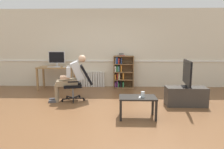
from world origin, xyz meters
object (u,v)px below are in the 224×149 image
tv_screen (187,73)px  drinking_glass (143,94)px  imac_monitor (57,58)px  office_chair (79,81)px  spare_remote (140,97)px  keyboard (54,67)px  tv_stand (186,96)px  computer_desk (56,70)px  radiator (93,79)px  bookshelf (122,72)px  person_seated (71,77)px  coffee_table (138,100)px  computer_mouse (65,67)px

tv_screen → drinking_glass: (-1.17, -0.92, -0.31)m
imac_monitor → office_chair: bearing=-54.4°
imac_monitor → office_chair: (1.01, -1.42, -0.53)m
spare_remote → keyboard: bearing=-31.5°
office_chair → tv_stand: bearing=69.0°
computer_desk → radiator: size_ratio=1.40×
keyboard → bookshelf: 2.28m
person_seated → coffee_table: 2.07m
tv_screen → spare_remote: (-1.23, -0.95, -0.36)m
bookshelf → tv_screen: bookshelf is taller
computer_desk → person_seated: person_seated is taller
keyboard → computer_mouse: (0.34, 0.02, 0.01)m
computer_mouse → bookshelf: bookshelf is taller
computer_mouse → tv_stand: size_ratio=0.10×
bookshelf → spare_remote: bearing=-84.1°
computer_mouse → bookshelf: bearing=12.3°
tv_screen → coffee_table: bearing=133.7°
computer_mouse → bookshelf: (1.89, 0.41, -0.21)m
keyboard → person_seated: (0.86, -1.24, -0.11)m
computer_mouse → tv_screen: (3.43, -1.61, 0.04)m
keyboard → drinking_glass: size_ratio=3.46×
person_seated → tv_stand: (2.91, -0.35, -0.42)m
imac_monitor → tv_screen: 4.16m
drinking_glass → computer_desk: bearing=134.1°
computer_mouse → coffee_table: size_ratio=0.13×
coffee_table → computer_mouse: bearing=130.9°
imac_monitor → computer_mouse: imac_monitor is taller
computer_desk → bookshelf: (2.20, 0.29, -0.08)m
computer_mouse → tv_stand: (3.43, -1.61, -0.54)m
bookshelf → radiator: bookshelf is taller
coffee_table → office_chair: bearing=138.8°
computer_mouse → radiator: 1.11m
computer_mouse → tv_screen: tv_screen is taller
tv_screen → drinking_glass: 1.52m
coffee_table → drinking_glass: (0.10, -0.04, 0.13)m
drinking_glass → bookshelf: bearing=97.2°
keyboard → computer_desk: bearing=78.1°
office_chair → radiator: bearing=162.5°
person_seated → drinking_glass: size_ratio=10.22×
radiator → person_seated: (-0.33, -1.77, 0.39)m
radiator → tv_stand: size_ratio=0.86×
computer_desk → bookshelf: bookshelf is taller
radiator → tv_screen: tv_screen is taller
computer_mouse → office_chair: 1.43m
keyboard → tv_stand: 4.12m
keyboard → radiator: 1.40m
imac_monitor → drinking_glass: bearing=-46.8°
person_seated → tv_screen: bearing=70.4°
computer_mouse → tv_screen: size_ratio=0.10×
person_seated → office_chair: bearing=90.0°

